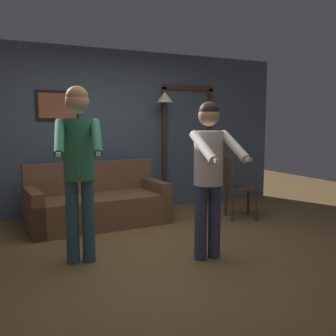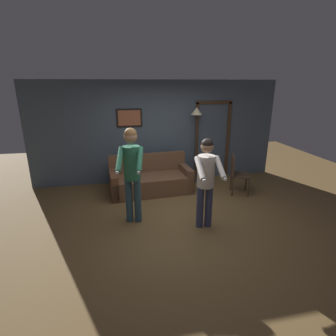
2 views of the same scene
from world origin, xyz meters
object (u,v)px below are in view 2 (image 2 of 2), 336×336
at_px(couch, 151,181).
at_px(person_standing_left, 132,167).
at_px(person_standing_right, 206,176).
at_px(torchiere_lamp, 196,123).
at_px(dining_chair_distant, 237,172).

height_order(couch, person_standing_left, person_standing_left).
relative_size(person_standing_left, person_standing_right, 1.09).
bearing_deg(person_standing_right, person_standing_left, 160.59).
height_order(couch, torchiere_lamp, torchiere_lamp).
distance_m(torchiere_lamp, person_standing_right, 2.45).
distance_m(person_standing_right, dining_chair_distant, 1.87).
bearing_deg(person_standing_left, dining_chair_distant, 19.61).
bearing_deg(person_standing_left, couch, 69.91).
height_order(person_standing_right, dining_chair_distant, person_standing_right).
bearing_deg(torchiere_lamp, couch, -158.53).
distance_m(person_standing_left, person_standing_right, 1.32).
relative_size(couch, person_standing_right, 1.19).
distance_m(torchiere_lamp, person_standing_left, 2.62).
bearing_deg(torchiere_lamp, person_standing_left, -133.12).
distance_m(couch, torchiere_lamp, 1.85).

